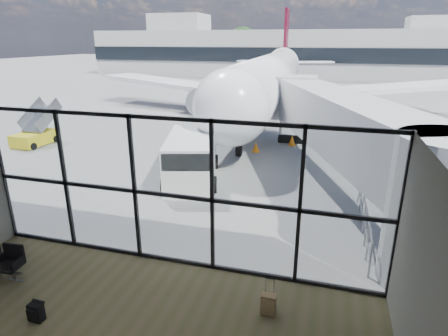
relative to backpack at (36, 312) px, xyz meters
The scene contains 20 objects.
ground 43.33m from the backpack, 87.07° to the left, with size 220.00×220.00×0.00m, color slate.
lounge_shell 3.61m from the backpack, 34.56° to the right, with size 12.02×8.01×4.51m.
glass_curtain_wall 4.43m from the backpack, 55.89° to the left, with size 12.10×0.12×4.50m.
jet_bridge 12.81m from the backpack, 55.48° to the left, with size 8.00×16.50×4.33m.
apron_railing 10.35m from the backpack, 40.91° to the left, with size 0.06×5.46×1.11m.
far_terminal 65.38m from the backpack, 88.57° to the left, with size 80.00×12.20×11.00m.
tree_0 86.69m from the backpack, 119.61° to the left, with size 4.95×4.95×7.12m.
tree_1 83.93m from the backpack, 116.04° to the left, with size 5.61×5.61×8.07m.
tree_2 81.52m from the backpack, 112.24° to the left, with size 6.27×6.27×9.03m.
tree_3 79.37m from the backpack, 108.22° to the left, with size 4.95×4.95×7.12m.
tree_4 77.74m from the backpack, 104.01° to the left, with size 5.61×5.61×8.07m.
tree_5 76.56m from the backpack, 99.64° to the left, with size 6.27×6.27×9.03m.
backpack is the anchor object (origin of this frame).
suitcase 5.60m from the backpack, 18.34° to the left, with size 0.36×0.27×0.98m.
airliner 29.90m from the backpack, 88.67° to the left, with size 34.50×39.97×10.29m.
service_van 10.01m from the backpack, 88.60° to the left, with size 3.45×5.39×2.17m.
belt_loader 24.59m from the backpack, 97.50° to the left, with size 1.91×4.43×2.01m.
mobile_stairs 17.83m from the backpack, 131.36° to the left, with size 1.83×3.26×2.25m.
traffic_cone_b 18.14m from the backpack, 76.70° to the left, with size 0.46×0.46×0.65m.
traffic_cone_c 15.79m from the backpack, 81.91° to the left, with size 0.44×0.44×0.63m.
Camera 1 is at (4.14, -9.09, 6.43)m, focal length 30.00 mm.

